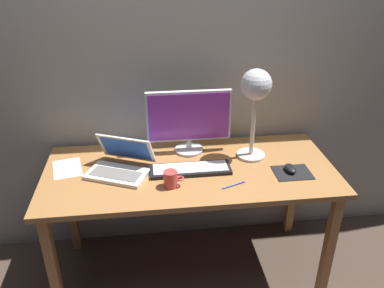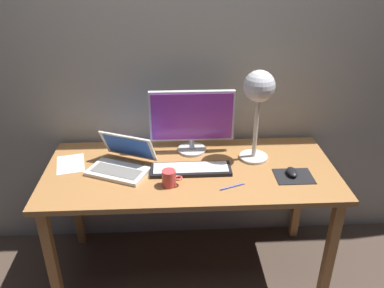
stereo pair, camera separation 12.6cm
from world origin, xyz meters
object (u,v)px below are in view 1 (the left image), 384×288
at_px(laptop, 121,162).
at_px(coffee_mug, 171,179).
at_px(mouse, 290,168).
at_px(keyboard_main, 191,169).
at_px(desk_lamp, 256,92).
at_px(monitor, 189,119).
at_px(pen, 234,185).

relative_size(laptop, coffee_mug, 3.72).
height_order(laptop, mouse, laptop).
distance_m(keyboard_main, laptop, 0.38).
bearing_deg(desk_lamp, mouse, -49.02).
relative_size(monitor, desk_lamp, 0.93).
height_order(monitor, pen, monitor).
height_order(keyboard_main, desk_lamp, desk_lamp).
relative_size(desk_lamp, coffee_mug, 4.91).
relative_size(coffee_mug, pen, 0.76).
distance_m(desk_lamp, coffee_mug, 0.66).
height_order(monitor, laptop, monitor).
xyz_separation_m(keyboard_main, desk_lamp, (0.37, 0.13, 0.38)).
height_order(mouse, pen, mouse).
relative_size(keyboard_main, coffee_mug, 4.14).
bearing_deg(laptop, mouse, -7.84).
relative_size(monitor, mouse, 5.09).
xyz_separation_m(keyboard_main, pen, (0.20, -0.17, -0.01)).
height_order(monitor, mouse, monitor).
bearing_deg(desk_lamp, pen, -119.17).
relative_size(keyboard_main, mouse, 4.59).
distance_m(monitor, desk_lamp, 0.41).
distance_m(mouse, coffee_mug, 0.66).
distance_m(mouse, pen, 0.35).
bearing_deg(keyboard_main, laptop, 171.55).
xyz_separation_m(laptop, desk_lamp, (0.74, 0.07, 0.34)).
relative_size(monitor, coffee_mug, 4.59).
height_order(desk_lamp, pen, desk_lamp).
distance_m(desk_lamp, pen, 0.52).
xyz_separation_m(keyboard_main, coffee_mug, (-0.12, -0.14, 0.03)).
height_order(desk_lamp, coffee_mug, desk_lamp).
bearing_deg(pen, coffee_mug, 174.21).
distance_m(laptop, pen, 0.62).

